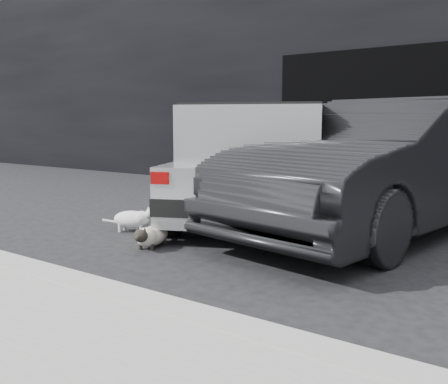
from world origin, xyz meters
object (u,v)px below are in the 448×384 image
Objects in this scene: silver_hatchback at (262,157)px; second_car at (385,166)px; cat_white at (135,219)px; cat_siamese at (150,236)px.

second_car is (1.68, 0.02, -0.04)m from silver_hatchback.
cat_white is (-0.71, -1.71, -0.67)m from silver_hatchback.
second_car reaches higher than cat_siamese.
cat_siamese is (-0.04, -2.14, -0.71)m from silver_hatchback.
second_car is 2.85m from cat_siamese.
silver_hatchback is at bearing -169.82° from second_car.
cat_white is (-2.39, -1.73, -0.63)m from second_car.
cat_siamese is at bearing 38.21° from cat_white.
second_car is at bearing -145.93° from cat_siamese.
silver_hatchback is 0.94× the size of second_car.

